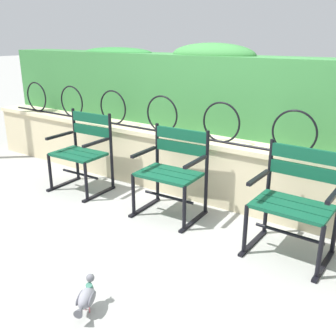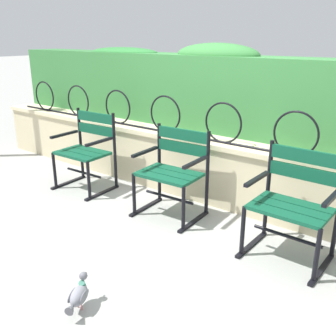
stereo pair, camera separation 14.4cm
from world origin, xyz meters
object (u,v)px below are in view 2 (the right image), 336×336
park_chair_left (87,149)px  park_chair_centre (173,170)px  park_chair_right (294,202)px  pigeon_near_chairs (79,295)px

park_chair_left → park_chair_centre: (1.23, 0.04, -0.01)m
park_chair_centre → park_chair_right: bearing=-2.0°
park_chair_left → park_chair_right: (2.46, -0.00, 0.00)m
park_chair_left → pigeon_near_chairs: size_ratio=3.28×
park_chair_left → park_chair_right: bearing=-0.0°
park_chair_left → park_chair_centre: park_chair_left is taller
park_chair_left → pigeon_near_chairs: 2.25m
park_chair_right → park_chair_centre: bearing=178.0°
pigeon_near_chairs → park_chair_centre: bearing=104.1°
park_chair_centre → pigeon_near_chairs: (0.39, -1.56, -0.36)m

